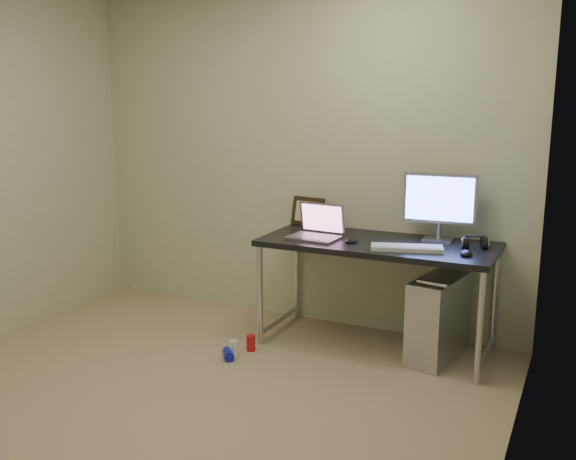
{
  "coord_description": "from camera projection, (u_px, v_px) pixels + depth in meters",
  "views": [
    {
      "loc": [
        2.01,
        -2.63,
        1.72
      ],
      "look_at": [
        0.25,
        1.06,
        0.85
      ],
      "focal_mm": 40.0,
      "sensor_mm": 36.0,
      "label": 1
    }
  ],
  "objects": [
    {
      "name": "mouse_left",
      "position": [
        351.0,
        240.0,
        4.26
      ],
      "size": [
        0.09,
        0.12,
        0.04
      ],
      "primitive_type": "ellipsoid",
      "rotation": [
        0.0,
        0.0,
        -0.26
      ],
      "color": "black",
      "rests_on": "desk"
    },
    {
      "name": "cable_b",
      "position": [
        454.0,
        292.0,
        4.42
      ],
      "size": [
        0.02,
        0.11,
        0.71
      ],
      "primitive_type": "cylinder",
      "rotation": [
        0.14,
        0.0,
        0.09
      ],
      "color": "black",
      "rests_on": "ground"
    },
    {
      "name": "floor",
      "position": [
        164.0,
        413.0,
        3.53
      ],
      "size": [
        3.5,
        3.5,
        0.0
      ],
      "primitive_type": "plane",
      "color": "tan",
      "rests_on": "ground"
    },
    {
      "name": "cable_a",
      "position": [
        442.0,
        287.0,
        4.47
      ],
      "size": [
        0.01,
        0.16,
        0.69
      ],
      "primitive_type": "cylinder",
      "rotation": [
        0.21,
        0.0,
        0.0
      ],
      "color": "black",
      "rests_on": "ground"
    },
    {
      "name": "wall_back",
      "position": [
        298.0,
        158.0,
        4.81
      ],
      "size": [
        3.5,
        0.02,
        2.5
      ],
      "primitive_type": "cube",
      "color": "beige",
      "rests_on": "ground"
    },
    {
      "name": "headphones",
      "position": [
        475.0,
        244.0,
        4.1
      ],
      "size": [
        0.18,
        0.1,
        0.11
      ],
      "rotation": [
        0.0,
        0.0,
        0.32
      ],
      "color": "black",
      "rests_on": "desk"
    },
    {
      "name": "keyboard",
      "position": [
        407.0,
        248.0,
        4.06
      ],
      "size": [
        0.47,
        0.27,
        0.03
      ],
      "primitive_type": "cube",
      "rotation": [
        0.0,
        0.0,
        0.29
      ],
      "color": "silver",
      "rests_on": "desk"
    },
    {
      "name": "can_red",
      "position": [
        251.0,
        343.0,
        4.37
      ],
      "size": [
        0.07,
        0.07,
        0.11
      ],
      "primitive_type": "cylinder",
      "rotation": [
        0.0,
        0.0,
        -0.21
      ],
      "color": "red",
      "rests_on": "ground"
    },
    {
      "name": "can_blue",
      "position": [
        228.0,
        354.0,
        4.24
      ],
      "size": [
        0.13,
        0.14,
        0.07
      ],
      "primitive_type": "cylinder",
      "rotation": [
        1.57,
        0.0,
        0.67
      ],
      "color": "#121CC2",
      "rests_on": "ground"
    },
    {
      "name": "mouse_right",
      "position": [
        466.0,
        252.0,
        3.93
      ],
      "size": [
        0.1,
        0.13,
        0.04
      ],
      "primitive_type": "ellipsoid",
      "rotation": [
        0.0,
        0.0,
        0.21
      ],
      "color": "black",
      "rests_on": "desk"
    },
    {
      "name": "monitor",
      "position": [
        440.0,
        202.0,
        4.27
      ],
      "size": [
        0.49,
        0.15,
        0.46
      ],
      "rotation": [
        0.0,
        0.0,
        0.07
      ],
      "color": "#A3A2A9",
      "rests_on": "desk"
    },
    {
      "name": "picture_frame",
      "position": [
        308.0,
        211.0,
        4.81
      ],
      "size": [
        0.28,
        0.12,
        0.22
      ],
      "primitive_type": "cube",
      "rotation": [
        -0.21,
        0.0,
        -0.16
      ],
      "color": "black",
      "rests_on": "desk"
    },
    {
      "name": "desk",
      "position": [
        377.0,
        253.0,
        4.32
      ],
      "size": [
        1.56,
        0.68,
        0.75
      ],
      "color": "black",
      "rests_on": "ground"
    },
    {
      "name": "tower_computer",
      "position": [
        438.0,
        318.0,
        4.2
      ],
      "size": [
        0.32,
        0.57,
        0.59
      ],
      "rotation": [
        0.0,
        0.0,
        -0.18
      ],
      "color": "#BABABF",
      "rests_on": "ground"
    },
    {
      "name": "wall_right",
      "position": [
        515.0,
        215.0,
        2.53
      ],
      "size": [
        0.02,
        3.5,
        2.5
      ],
      "primitive_type": "cube",
      "color": "beige",
      "rests_on": "ground"
    },
    {
      "name": "can_white",
      "position": [
        234.0,
        349.0,
        4.26
      ],
      "size": [
        0.07,
        0.07,
        0.12
      ],
      "primitive_type": "cylinder",
      "rotation": [
        0.0,
        0.0,
        -0.14
      ],
      "color": "white",
      "rests_on": "ground"
    },
    {
      "name": "webcam",
      "position": [
        341.0,
        218.0,
        4.64
      ],
      "size": [
        0.04,
        0.04,
        0.12
      ],
      "rotation": [
        0.0,
        0.0,
        0.18
      ],
      "color": "silver",
      "rests_on": "desk"
    },
    {
      "name": "laptop",
      "position": [
        317.0,
        230.0,
        4.4
      ],
      "size": [
        0.35,
        0.29,
        0.23
      ],
      "rotation": [
        0.0,
        0.0,
        -0.06
      ],
      "color": "#A3A2A9",
      "rests_on": "desk"
    }
  ]
}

